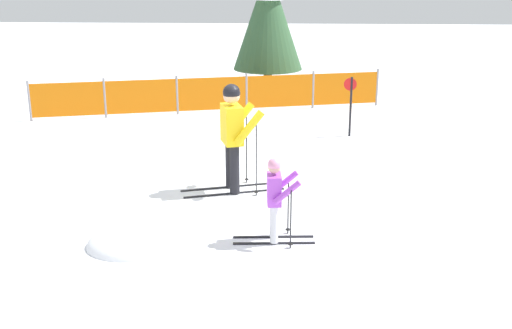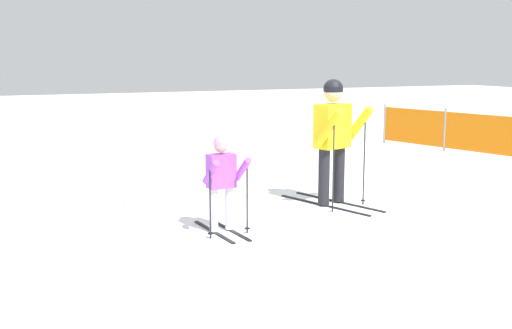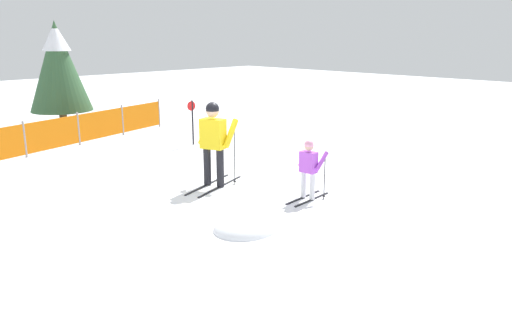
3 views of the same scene
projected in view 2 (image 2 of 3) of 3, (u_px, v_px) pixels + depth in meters
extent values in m
plane|color=white|center=(329.00, 207.00, 9.32)|extent=(60.00, 60.00, 0.00)
cube|color=black|center=(338.00, 202.00, 9.59)|extent=(1.67, 0.57, 0.02)
cube|color=black|center=(323.00, 205.00, 9.37)|extent=(1.67, 0.57, 0.02)
cylinder|color=black|center=(339.00, 174.00, 9.52)|extent=(0.16, 0.16, 0.82)
cylinder|color=black|center=(324.00, 177.00, 9.30)|extent=(0.16, 0.16, 0.82)
cube|color=yellow|center=(333.00, 126.00, 9.29)|extent=(0.43, 0.58, 0.64)
cylinder|color=yellow|center=(358.00, 125.00, 9.34)|extent=(0.54, 0.28, 0.59)
cylinder|color=yellow|center=(329.00, 129.00, 8.92)|extent=(0.54, 0.28, 0.59)
sphere|color=#D8AD8C|center=(333.00, 92.00, 9.21)|extent=(0.27, 0.27, 0.27)
sphere|color=black|center=(333.00, 89.00, 9.20)|extent=(0.29, 0.29, 0.29)
cylinder|color=black|center=(364.00, 162.00, 9.35)|extent=(0.02, 0.02, 1.28)
cylinder|color=black|center=(363.00, 200.00, 9.45)|extent=(0.07, 0.07, 0.01)
cylinder|color=black|center=(333.00, 167.00, 8.91)|extent=(0.02, 0.02, 1.28)
cylinder|color=black|center=(333.00, 208.00, 9.01)|extent=(0.07, 0.07, 0.01)
cube|color=black|center=(229.00, 230.00, 8.05)|extent=(1.14, 0.13, 0.02)
cube|color=black|center=(214.00, 232.00, 7.95)|extent=(1.14, 0.13, 0.02)
cylinder|color=silver|center=(229.00, 208.00, 8.01)|extent=(0.11, 0.11, 0.54)
cylinder|color=silver|center=(214.00, 210.00, 7.91)|extent=(0.11, 0.11, 0.54)
cube|color=#B24CD8|center=(221.00, 171.00, 7.88)|extent=(0.22, 0.35, 0.42)
cylinder|color=#B24CD8|center=(242.00, 169.00, 7.83)|extent=(0.39, 0.11, 0.34)
cylinder|color=#B24CD8|center=(211.00, 172.00, 7.63)|extent=(0.39, 0.11, 0.34)
sphere|color=#D8AD8C|center=(221.00, 145.00, 7.82)|extent=(0.18, 0.18, 0.18)
sphere|color=pink|center=(221.00, 143.00, 7.82)|extent=(0.19, 0.19, 0.19)
cylinder|color=black|center=(247.00, 200.00, 7.86)|extent=(0.02, 0.02, 0.84)
cylinder|color=black|center=(247.00, 228.00, 7.92)|extent=(0.07, 0.07, 0.01)
cylinder|color=black|center=(210.00, 204.00, 7.63)|extent=(0.02, 0.02, 0.84)
cylinder|color=black|center=(211.00, 234.00, 7.69)|extent=(0.07, 0.07, 0.01)
cylinder|color=gray|center=(385.00, 123.00, 16.08)|extent=(0.06, 0.06, 0.99)
cylinder|color=gray|center=(445.00, 130.00, 14.70)|extent=(0.06, 0.06, 0.99)
cube|color=orange|center=(414.00, 126.00, 15.39)|extent=(1.74, 0.47, 0.83)
cube|color=orange|center=(479.00, 133.00, 14.01)|extent=(1.74, 0.47, 0.83)
ellipsoid|color=white|center=(159.00, 201.00, 9.66)|extent=(1.23, 1.04, 0.49)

